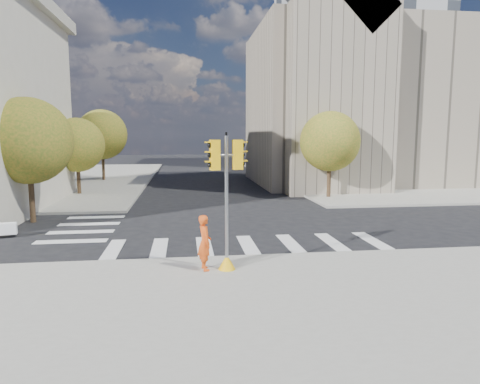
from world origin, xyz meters
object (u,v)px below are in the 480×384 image
lamp_far (280,134)px  traffic_signal (227,213)px  lamp_near (319,134)px  photographer (205,242)px

lamp_far → traffic_signal: lamp_far is taller
lamp_near → lamp_far: 14.00m
traffic_signal → lamp_far: bearing=61.5°
lamp_near → traffic_signal: lamp_near is taller
lamp_near → traffic_signal: size_ratio=1.82×
photographer → lamp_near: bearing=-39.5°
lamp_near → photographer: (-10.04, -19.53, -3.52)m
lamp_far → traffic_signal: (-9.33, -33.58, -2.55)m
lamp_near → lamp_far: (0.00, 14.00, 0.00)m
lamp_near → photographer: lamp_near is taller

